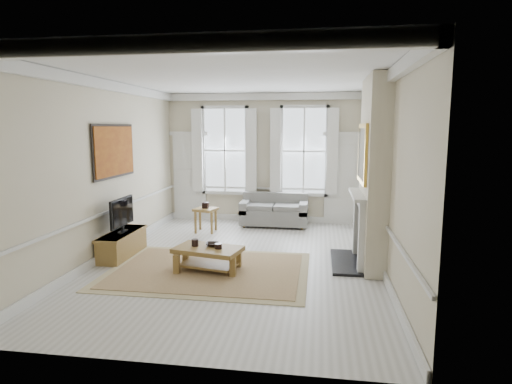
% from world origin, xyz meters
% --- Properties ---
extents(floor, '(7.20, 7.20, 0.00)m').
position_xyz_m(floor, '(0.00, 0.00, 0.00)').
color(floor, '#B7B5AD').
rests_on(floor, ground).
extents(ceiling, '(7.20, 7.20, 0.00)m').
position_xyz_m(ceiling, '(0.00, 0.00, 3.40)').
color(ceiling, white).
rests_on(ceiling, back_wall).
extents(back_wall, '(5.20, 0.00, 5.20)m').
position_xyz_m(back_wall, '(0.00, 3.60, 1.70)').
color(back_wall, beige).
rests_on(back_wall, floor).
extents(left_wall, '(0.00, 7.20, 7.20)m').
position_xyz_m(left_wall, '(-2.60, 0.00, 1.70)').
color(left_wall, beige).
rests_on(left_wall, floor).
extents(right_wall, '(0.00, 7.20, 7.20)m').
position_xyz_m(right_wall, '(2.60, 0.00, 1.70)').
color(right_wall, beige).
rests_on(right_wall, floor).
extents(window_left, '(1.26, 0.20, 2.20)m').
position_xyz_m(window_left, '(-1.05, 3.55, 1.90)').
color(window_left, '#B2BCC6').
rests_on(window_left, back_wall).
extents(window_right, '(1.26, 0.20, 2.20)m').
position_xyz_m(window_right, '(1.05, 3.55, 1.90)').
color(window_right, '#B2BCC6').
rests_on(window_right, back_wall).
extents(door_left, '(0.90, 0.08, 2.30)m').
position_xyz_m(door_left, '(-2.05, 3.56, 1.15)').
color(door_left, silver).
rests_on(door_left, floor).
extents(door_right, '(0.90, 0.08, 2.30)m').
position_xyz_m(door_right, '(2.05, 3.56, 1.15)').
color(door_right, silver).
rests_on(door_right, floor).
extents(painting, '(0.05, 1.66, 1.06)m').
position_xyz_m(painting, '(-2.56, 0.30, 2.05)').
color(painting, '#A55F1C').
rests_on(painting, left_wall).
extents(chimney_breast, '(0.35, 1.70, 3.38)m').
position_xyz_m(chimney_breast, '(2.43, 0.20, 1.70)').
color(chimney_breast, beige).
rests_on(chimney_breast, floor).
extents(hearth, '(0.55, 1.50, 0.05)m').
position_xyz_m(hearth, '(2.00, 0.20, 0.03)').
color(hearth, black).
rests_on(hearth, floor).
extents(fireplace, '(0.21, 1.45, 1.33)m').
position_xyz_m(fireplace, '(2.20, 0.20, 0.73)').
color(fireplace, silver).
rests_on(fireplace, floor).
extents(mirror, '(0.06, 1.26, 1.06)m').
position_xyz_m(mirror, '(2.21, 0.20, 2.05)').
color(mirror, gold).
rests_on(mirror, chimney_breast).
extents(sofa, '(1.70, 0.83, 0.83)m').
position_xyz_m(sofa, '(0.33, 3.11, 0.35)').
color(sofa, slate).
rests_on(sofa, floor).
extents(side_table, '(0.58, 0.58, 0.58)m').
position_xyz_m(side_table, '(-1.24, 2.18, 0.47)').
color(side_table, brown).
rests_on(side_table, floor).
extents(rug, '(3.50, 2.60, 0.02)m').
position_xyz_m(rug, '(-0.44, -0.61, 0.01)').
color(rug, olive).
rests_on(rug, floor).
extents(coffee_table, '(1.26, 0.90, 0.43)m').
position_xyz_m(coffee_table, '(-0.44, -0.61, 0.35)').
color(coffee_table, brown).
rests_on(coffee_table, rug).
extents(ceramic_pot_a, '(0.12, 0.12, 0.12)m').
position_xyz_m(ceramic_pot_a, '(-0.69, -0.56, 0.49)').
color(ceramic_pot_a, black).
rests_on(ceramic_pot_a, coffee_table).
extents(ceramic_pot_b, '(0.13, 0.13, 0.09)m').
position_xyz_m(ceramic_pot_b, '(-0.24, -0.66, 0.48)').
color(ceramic_pot_b, black).
rests_on(ceramic_pot_b, coffee_table).
extents(bowl, '(0.27, 0.27, 0.06)m').
position_xyz_m(bowl, '(-0.39, -0.51, 0.46)').
color(bowl, black).
rests_on(bowl, coffee_table).
extents(tv_stand, '(0.43, 1.35, 0.48)m').
position_xyz_m(tv_stand, '(-2.34, 0.01, 0.24)').
color(tv_stand, brown).
rests_on(tv_stand, floor).
extents(tv, '(0.08, 0.90, 0.68)m').
position_xyz_m(tv, '(-2.32, 0.01, 0.88)').
color(tv, black).
rests_on(tv, tv_stand).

